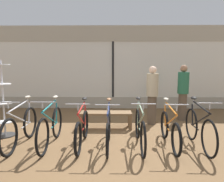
# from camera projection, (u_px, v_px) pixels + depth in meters

# --- Properties ---
(ground_plane) EXTENTS (24.00, 24.00, 0.00)m
(ground_plane) POSITION_uv_depth(u_px,v_px,m) (110.00, 144.00, 4.82)
(ground_plane) COLOR brown
(shop_back_wall) EXTENTS (12.00, 0.08, 3.20)m
(shop_back_wall) POSITION_uv_depth(u_px,v_px,m) (113.00, 67.00, 8.48)
(shop_back_wall) COLOR #B2A893
(shop_back_wall) RESTS_ON ground_plane
(bicycle_far_left) EXTENTS (0.46, 1.81, 1.06)m
(bicycle_far_left) POSITION_uv_depth(u_px,v_px,m) (21.00, 127.00, 4.71)
(bicycle_far_left) COLOR black
(bicycle_far_left) RESTS_ON ground_plane
(bicycle_left) EXTENTS (0.46, 1.80, 1.06)m
(bicycle_left) POSITION_uv_depth(u_px,v_px,m) (51.00, 127.00, 4.73)
(bicycle_left) COLOR black
(bicycle_left) RESTS_ON ground_plane
(bicycle_center_left) EXTENTS (0.46, 1.71, 1.02)m
(bicycle_center_left) POSITION_uv_depth(u_px,v_px,m) (82.00, 129.00, 4.71)
(bicycle_center_left) COLOR black
(bicycle_center_left) RESTS_ON ground_plane
(bicycle_center) EXTENTS (0.46, 1.70, 1.02)m
(bicycle_center) POSITION_uv_depth(u_px,v_px,m) (108.00, 130.00, 4.62)
(bicycle_center) COLOR black
(bicycle_center) RESTS_ON ground_plane
(bicycle_center_right) EXTENTS (0.46, 1.78, 1.04)m
(bicycle_center_right) POSITION_uv_depth(u_px,v_px,m) (140.00, 129.00, 4.65)
(bicycle_center_right) COLOR black
(bicycle_center_right) RESTS_ON ground_plane
(bicycle_right) EXTENTS (0.46, 1.69, 1.01)m
(bicycle_right) POSITION_uv_depth(u_px,v_px,m) (170.00, 129.00, 4.69)
(bicycle_right) COLOR black
(bicycle_right) RESTS_ON ground_plane
(bicycle_far_right) EXTENTS (0.46, 1.73, 1.05)m
(bicycle_far_right) POSITION_uv_depth(u_px,v_px,m) (199.00, 129.00, 4.62)
(bicycle_far_right) COLOR black
(bicycle_far_right) RESTS_ON ground_plane
(accessory_rack) EXTENTS (0.48, 0.48, 1.85)m
(accessory_rack) POSITION_uv_depth(u_px,v_px,m) (4.00, 106.00, 5.30)
(accessory_rack) COLOR #333333
(accessory_rack) RESTS_ON ground_plane
(display_bench) EXTENTS (1.40, 0.44, 0.45)m
(display_bench) POSITION_uv_depth(u_px,v_px,m) (106.00, 115.00, 5.99)
(display_bench) COLOR brown
(display_bench) RESTS_ON ground_plane
(customer_near_rack) EXTENTS (0.46, 0.46, 1.72)m
(customer_near_rack) POSITION_uv_depth(u_px,v_px,m) (183.00, 91.00, 6.79)
(customer_near_rack) COLOR brown
(customer_near_rack) RESTS_ON ground_plane
(customer_by_window) EXTENTS (0.42, 0.42, 1.70)m
(customer_by_window) POSITION_uv_depth(u_px,v_px,m) (152.00, 94.00, 6.33)
(customer_by_window) COLOR brown
(customer_by_window) RESTS_ON ground_plane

